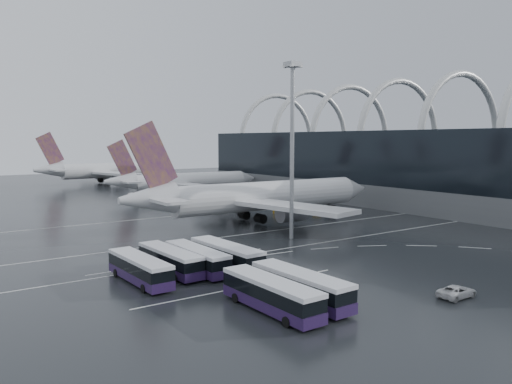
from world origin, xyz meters
TOP-DOWN VIEW (x-y plane):
  - ground at (0.00, 0.00)m, footprint 420.00×420.00m
  - terminal at (61.56, 19.84)m, footprint 42.00×160.00m
  - lane_marking_near at (0.00, -2.00)m, footprint 120.00×0.25m
  - lane_marking_mid at (0.00, 12.00)m, footprint 120.00×0.25m
  - lane_marking_far at (0.00, 40.00)m, footprint 120.00×0.25m
  - bus_bay_line_south at (-24.00, -16.00)m, footprint 28.00×0.25m
  - bus_bay_line_north at (-24.00, 0.00)m, footprint 28.00×0.25m
  - airliner_main at (5.07, 22.77)m, footprint 62.50×54.98m
  - airliner_gate_b at (14.47, 76.98)m, footprint 51.19×46.08m
  - airliner_gate_c at (9.06, 135.35)m, footprint 57.97×53.34m
  - bus_row_near_a at (-33.29, -7.08)m, footprint 3.55×13.36m
  - bus_row_near_b at (-28.32, -5.21)m, footprint 3.60×13.33m
  - bus_row_near_c at (-24.99, -6.47)m, footprint 3.33×13.28m
  - bus_row_near_d at (-20.98, -7.51)m, footprint 3.76×14.14m
  - bus_row_far_b at (-26.13, -24.79)m, footprint 3.45×13.79m
  - bus_row_far_c at (-21.81, -24.38)m, footprint 3.58×13.86m
  - van_curve_a at (-6.26, -33.06)m, footprint 5.09×2.42m
  - floodlight_mast at (-0.30, 3.98)m, footprint 2.38×2.38m
  - gse_cart_belly_a at (24.35, 24.65)m, footprint 2.01×1.19m
  - gse_cart_belly_b at (24.94, 33.42)m, footprint 2.31×1.37m
  - gse_cart_belly_e at (16.19, 29.58)m, footprint 2.20×1.30m

SIDE VIEW (x-z plane):
  - ground at x=0.00m, z-range 0.00..0.00m
  - lane_marking_near at x=0.00m, z-range 0.00..0.01m
  - lane_marking_mid at x=0.00m, z-range 0.00..0.01m
  - lane_marking_far at x=0.00m, z-range 0.00..0.01m
  - bus_bay_line_south at x=-24.00m, z-range 0.00..0.01m
  - bus_bay_line_north at x=-24.00m, z-range 0.00..0.01m
  - gse_cart_belly_a at x=24.35m, z-range 0.00..1.10m
  - gse_cart_belly_e at x=16.19m, z-range 0.00..1.20m
  - gse_cart_belly_b at x=24.94m, z-range 0.00..1.26m
  - van_curve_a at x=-6.26m, z-range 0.00..1.40m
  - bus_row_near_b at x=-28.32m, z-range 0.16..3.41m
  - bus_row_near_c at x=-24.99m, z-range 0.16..3.42m
  - bus_row_near_a at x=-33.29m, z-range 0.16..3.43m
  - bus_row_far_b at x=-26.13m, z-range 0.17..3.55m
  - bus_row_far_c at x=-21.81m, z-range 0.17..3.56m
  - bus_row_near_d at x=-20.98m, z-range 0.17..3.62m
  - airliner_gate_b at x=14.47m, z-range -4.45..13.35m
  - airliner_gate_c at x=9.06m, z-range -5.16..15.49m
  - airliner_main at x=5.07m, z-range -5.30..15.93m
  - terminal at x=61.56m, z-range -6.58..28.32m
  - floodlight_mast at x=-0.30m, z-range 4.01..35.11m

